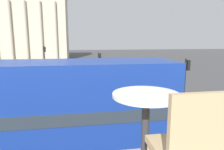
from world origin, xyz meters
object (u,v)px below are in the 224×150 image
object	(u,v)px
pedestrian_yellow	(1,86)
pedestrian_blue	(3,75)
traffic_light_far	(44,57)
plaza_building_left	(17,27)
pedestrian_grey	(173,84)
pedestrian_red	(159,87)
car_white	(83,78)
traffic_light_mid	(99,65)
cafe_chair_0	(189,148)
traffic_light_near	(186,78)
cafe_dining_table	(146,115)
double_decker_bus	(40,111)

from	to	relation	value
pedestrian_yellow	pedestrian_blue	bearing A→B (deg)	-176.77
pedestrian_yellow	pedestrian_blue	distance (m)	6.54
traffic_light_far	plaza_building_left	bearing A→B (deg)	111.87
pedestrian_grey	pedestrian_red	size ratio (longest dim) A/B	1.00
car_white	pedestrian_blue	distance (m)	9.49
traffic_light_mid	cafe_chair_0	bearing A→B (deg)	-94.02
cafe_chair_0	traffic_light_near	xyz separation A→B (m)	(6.42, 11.19, -1.84)
cafe_chair_0	traffic_light_mid	bearing A→B (deg)	78.67
cafe_dining_table	cafe_chair_0	world-z (taller)	cafe_chair_0
traffic_light_mid	pedestrian_yellow	xyz separation A→B (m)	(-8.89, -1.84, -1.42)
traffic_light_mid	pedestrian_grey	size ratio (longest dim) A/B	2.04
plaza_building_left	car_white	xyz separation A→B (m)	(15.54, -31.94, -7.56)
traffic_light_near	traffic_light_mid	bearing A→B (deg)	122.13
plaza_building_left	traffic_light_mid	world-z (taller)	plaza_building_left
pedestrian_red	cafe_chair_0	bearing A→B (deg)	-32.66
plaza_building_left	pedestrian_blue	xyz separation A→B (m)	(6.31, -29.73, -7.27)
traffic_light_mid	double_decker_bus	bearing A→B (deg)	-105.49
cafe_chair_0	pedestrian_grey	bearing A→B (deg)	56.29
traffic_light_far	pedestrian_blue	world-z (taller)	traffic_light_far
car_white	pedestrian_blue	size ratio (longest dim) A/B	2.45
car_white	pedestrian_yellow	distance (m)	8.33
cafe_chair_0	traffic_light_mid	size ratio (longest dim) A/B	0.25
pedestrian_yellow	double_decker_bus	bearing A→B (deg)	11.94
double_decker_bus	traffic_light_mid	world-z (taller)	double_decker_bus
plaza_building_left	pedestrian_blue	world-z (taller)	plaza_building_left
pedestrian_grey	cafe_chair_0	bearing A→B (deg)	73.30
pedestrian_red	pedestrian_blue	size ratio (longest dim) A/B	1.06
car_white	traffic_light_mid	bearing A→B (deg)	178.47
double_decker_bus	cafe_chair_0	size ratio (longest dim) A/B	11.29
car_white	pedestrian_yellow	bearing A→B (deg)	81.07
cafe_dining_table	cafe_chair_0	bearing A→B (deg)	-79.90
cafe_chair_0	traffic_light_far	distance (m)	27.97
cafe_chair_0	pedestrian_blue	size ratio (longest dim) A/B	0.53
cafe_dining_table	traffic_light_near	xyz separation A→B (m)	(6.52, 10.64, -1.86)
cafe_dining_table	car_white	bearing A→B (deg)	90.43
double_decker_bus	cafe_chair_0	xyz separation A→B (m)	(2.20, -6.45, 1.97)
pedestrian_yellow	traffic_light_far	bearing A→B (deg)	153.68
plaza_building_left	pedestrian_red	bearing A→B (deg)	-60.68
traffic_light_far	pedestrian_yellow	distance (m)	10.37
cafe_dining_table	car_white	size ratio (longest dim) A/B	0.17
traffic_light_near	pedestrian_red	bearing A→B (deg)	97.31
cafe_chair_0	pedestrian_grey	distance (m)	17.37
traffic_light_far	pedestrian_grey	world-z (taller)	traffic_light_far
pedestrian_grey	pedestrian_red	xyz separation A→B (m)	(-1.61, -0.68, -0.00)
traffic_light_near	pedestrian_blue	distance (m)	20.25
pedestrian_grey	traffic_light_mid	bearing A→B (deg)	-22.78
cafe_dining_table	plaza_building_left	size ratio (longest dim) A/B	0.03
cafe_chair_0	traffic_light_far	world-z (taller)	cafe_chair_0
double_decker_bus	car_white	size ratio (longest dim) A/B	2.45
double_decker_bus	pedestrian_blue	xyz separation A→B (m)	(-7.29, 17.20, -1.33)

